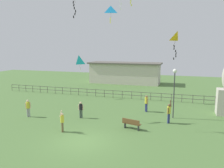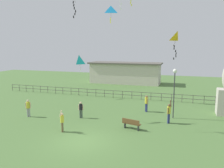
% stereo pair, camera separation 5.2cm
% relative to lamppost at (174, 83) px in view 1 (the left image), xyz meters
% --- Properties ---
extents(ground_plane, '(80.00, 80.00, 0.00)m').
position_rel_lamppost_xyz_m(ground_plane, '(-5.69, -7.43, -3.30)').
color(ground_plane, '#4C7038').
extents(lamppost, '(0.36, 0.36, 4.56)m').
position_rel_lamppost_xyz_m(lamppost, '(0.00, 0.00, 0.00)').
color(lamppost, '#38383D').
rests_on(lamppost, ground_plane).
extents(park_bench, '(1.55, 0.77, 0.85)m').
position_rel_lamppost_xyz_m(park_bench, '(-3.03, -4.00, -2.84)').
color(park_bench, brown).
rests_on(park_bench, ground_plane).
extents(person_0, '(0.37, 0.40, 1.69)m').
position_rel_lamppost_xyz_m(person_0, '(-2.70, 1.34, -2.33)').
color(person_0, navy).
rests_on(person_0, ground_plane).
extents(person_1, '(0.45, 0.28, 1.53)m').
position_rel_lamppost_xyz_m(person_1, '(-8.11, -2.55, -2.42)').
color(person_1, '#3F4C47').
rests_on(person_1, ground_plane).
extents(person_2, '(0.28, 0.49, 1.79)m').
position_rel_lamppost_xyz_m(person_2, '(-7.98, -6.18, -2.41)').
color(person_2, brown).
rests_on(person_2, ground_plane).
extents(person_3, '(0.36, 0.50, 2.00)m').
position_rel_lamppost_xyz_m(person_3, '(-0.29, -1.60, -2.30)').
color(person_3, navy).
rests_on(person_3, ground_plane).
extents(person_4, '(0.46, 0.30, 1.64)m').
position_rel_lamppost_xyz_m(person_4, '(-12.99, -3.69, -2.36)').
color(person_4, '#99999E').
rests_on(person_4, ground_plane).
extents(kite_0, '(0.99, 1.06, 2.27)m').
position_rel_lamppost_xyz_m(kite_0, '(-12.04, 5.40, 1.49)').
color(kite_0, '#19B2B2').
extents(kite_2, '(0.85, 0.97, 2.45)m').
position_rel_lamppost_xyz_m(kite_2, '(0.08, -0.27, 3.98)').
color(kite_2, yellow).
extents(kite_3, '(1.23, 1.04, 1.95)m').
position_rel_lamppost_xyz_m(kite_3, '(-7.76, 5.34, 7.36)').
color(kite_3, '#198CD1').
extents(waterfront_railing, '(36.05, 0.06, 0.95)m').
position_rel_lamppost_xyz_m(waterfront_railing, '(-6.02, 6.57, -2.69)').
color(waterfront_railing, '#4C4742').
rests_on(waterfront_railing, ground_plane).
extents(pavilion_building, '(12.83, 4.43, 3.74)m').
position_rel_lamppost_xyz_m(pavilion_building, '(-9.34, 18.57, -1.41)').
color(pavilion_building, beige).
rests_on(pavilion_building, ground_plane).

